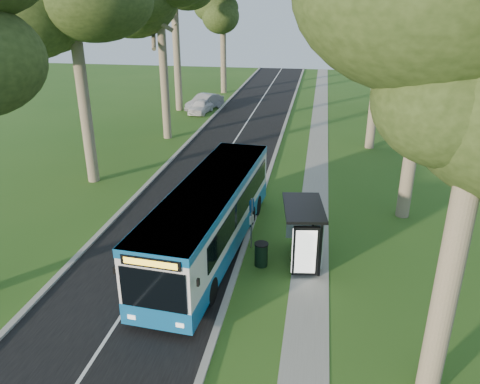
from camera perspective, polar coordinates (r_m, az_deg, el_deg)
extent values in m
plane|color=#2B571B|center=(20.13, -0.07, -8.57)|extent=(120.00, 120.00, 0.00)
cube|color=black|center=(29.63, -3.43, 1.96)|extent=(7.00, 100.00, 0.02)
cube|color=#9E9B93|center=(29.05, 3.31, 1.64)|extent=(0.25, 100.00, 0.12)
cube|color=#9E9B93|center=(30.56, -9.84, 2.42)|extent=(0.25, 100.00, 0.12)
cube|color=white|center=(29.62, -3.43, 1.98)|extent=(0.12, 100.00, 0.00)
cube|color=gray|center=(28.91, 9.22, 1.17)|extent=(1.50, 100.00, 0.02)
cube|color=white|center=(20.22, -3.61, -2.78)|extent=(3.42, 12.12, 2.84)
cube|color=#105B99|center=(20.67, -3.54, -5.35)|extent=(3.45, 12.16, 0.80)
cube|color=#105B99|center=(19.71, -3.70, 0.53)|extent=(3.45, 12.16, 0.32)
cube|color=black|center=(15.15, -8.90, -11.94)|extent=(2.24, 0.22, 1.45)
cube|color=yellow|center=(14.58, -9.18, -8.78)|extent=(1.79, 0.16, 0.22)
cube|color=black|center=(16.03, -8.51, -15.93)|extent=(2.40, 0.31, 0.30)
cylinder|color=black|center=(18.04, -9.78, -11.05)|extent=(0.36, 1.06, 1.04)
cylinder|color=black|center=(17.49, -2.64, -11.89)|extent=(0.36, 1.06, 1.04)
cylinder|color=black|center=(24.07, -4.26, -1.78)|extent=(0.36, 1.06, 1.04)
cylinder|color=black|center=(23.65, 1.05, -2.16)|extent=(0.36, 1.06, 1.04)
cylinder|color=gray|center=(20.74, 1.42, -3.85)|extent=(0.08, 0.08, 2.37)
cube|color=navy|center=(20.38, 1.44, -1.69)|extent=(0.17, 0.32, 0.59)
cylinder|color=yellow|center=(20.32, 1.34, -1.32)|extent=(0.10, 0.20, 0.21)
cube|color=white|center=(20.66, 1.42, -3.37)|extent=(0.16, 0.28, 0.38)
cube|color=black|center=(18.79, 9.25, -7.07)|extent=(0.11, 0.11, 2.42)
cube|color=black|center=(20.99, 9.40, -3.76)|extent=(0.11, 0.11, 2.42)
cube|color=black|center=(19.33, 7.79, -1.88)|extent=(1.99, 3.15, 0.12)
cube|color=silver|center=(19.84, 9.57, -5.09)|extent=(0.38, 2.45, 1.94)
cube|color=black|center=(18.69, 7.39, -7.12)|extent=(1.03, 0.29, 2.13)
cube|color=white|center=(18.62, 7.38, -7.25)|extent=(0.82, 0.13, 1.89)
cube|color=black|center=(20.50, 8.34, -6.81)|extent=(0.61, 1.78, 0.06)
cylinder|color=black|center=(19.71, 2.60, -7.67)|extent=(0.55, 0.55, 0.99)
cylinder|color=black|center=(19.45, 2.62, -6.35)|extent=(0.59, 0.59, 0.05)
imported|color=white|center=(46.45, -4.79, 10.37)|extent=(1.99, 4.11, 1.35)
imported|color=#989A9F|center=(47.86, -4.33, 10.87)|extent=(3.22, 4.98, 1.55)
cylinder|color=#7A6B56|center=(28.79, -18.63, 11.62)|extent=(0.68, 0.68, 11.03)
cylinder|color=#7A6B56|center=(37.39, -9.23, 13.66)|extent=(0.64, 0.64, 9.63)
ellipsoid|color=#293B16|center=(36.97, -9.76, 21.47)|extent=(5.20, 5.20, 6.61)
cylinder|color=#7A6B56|center=(47.33, -7.73, 16.71)|extent=(0.69, 0.69, 11.51)
cylinder|color=#7A6B56|center=(56.38, -2.06, 17.49)|extent=(0.67, 0.67, 10.91)
cylinder|color=#7A6B56|center=(12.73, 24.98, -4.75)|extent=(0.65, 0.65, 10.04)
cylinder|color=#7A6B56|center=(23.99, 20.72, 8.70)|extent=(0.66, 0.66, 10.50)
cylinder|color=#7A6B56|center=(35.57, 16.35, 13.37)|extent=(0.66, 0.66, 10.55)
cylinder|color=#7A6B56|center=(47.55, 16.41, 15.22)|extent=(0.65, 0.65, 10.13)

